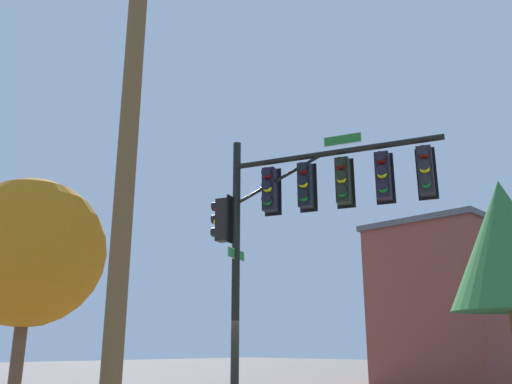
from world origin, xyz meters
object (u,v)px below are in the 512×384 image
Objects in this scene: utility_pole at (129,132)px; tree_mid at (30,252)px; brick_building at (453,303)px; signal_pole_assembly at (305,205)px; tree_near at (506,244)px.

tree_mid is (-7.57, 2.02, -0.40)m from utility_pole.
brick_building is (0.22, 22.94, -0.02)m from tree_mid.
signal_pole_assembly is 10.66m from tree_near.
signal_pole_assembly is 0.88× the size of tree_near.
brick_building is at bearing 126.50° from tree_near.
tree_mid is 22.94m from brick_building.
signal_pole_assembly is 0.81× the size of utility_pole.
utility_pole is 1.10× the size of tree_near.
signal_pole_assembly is at bearing -94.47° from tree_near.
signal_pole_assembly is 6.68m from utility_pole.
utility_pole is 7.84m from tree_mid.
tree_mid is at bearing -112.55° from tree_near.
brick_building is at bearing 89.46° from tree_mid.
utility_pole is at bearing -70.51° from signal_pole_assembly.
brick_building reaches higher than signal_pole_assembly.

